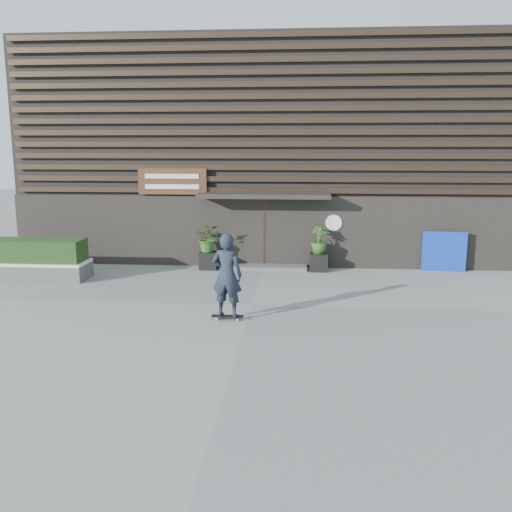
# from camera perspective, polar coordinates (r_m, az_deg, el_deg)

# --- Properties ---
(ground) EXTENTS (80.00, 80.00, 0.00)m
(ground) POSITION_cam_1_polar(r_m,az_deg,el_deg) (15.03, -0.39, -5.04)
(ground) COLOR gray
(ground) RESTS_ON ground
(entrance_step) EXTENTS (3.00, 0.80, 0.12)m
(entrance_step) POSITION_cam_1_polar(r_m,az_deg,el_deg) (19.47, 0.79, -1.12)
(entrance_step) COLOR #504F4D
(entrance_step) RESTS_ON ground
(planter_pot_left) EXTENTS (0.60, 0.60, 0.60)m
(planter_pot_left) POSITION_cam_1_polar(r_m,az_deg,el_deg) (19.44, -4.84, -0.45)
(planter_pot_left) COLOR black
(planter_pot_left) RESTS_ON ground
(bamboo_left) EXTENTS (0.86, 0.75, 0.96)m
(bamboo_left) POSITION_cam_1_polar(r_m,az_deg,el_deg) (19.30, -4.88, 1.82)
(bamboo_left) COLOR #2D591E
(bamboo_left) RESTS_ON planter_pot_left
(planter_pot_right) EXTENTS (0.60, 0.60, 0.60)m
(planter_pot_right) POSITION_cam_1_polar(r_m,az_deg,el_deg) (19.19, 6.42, -0.63)
(planter_pot_right) COLOR black
(planter_pot_right) RESTS_ON ground
(bamboo_right) EXTENTS (0.54, 0.54, 0.96)m
(bamboo_right) POSITION_cam_1_polar(r_m,az_deg,el_deg) (19.05, 6.47, 1.67)
(bamboo_right) COLOR #2D591E
(bamboo_right) RESTS_ON planter_pot_right
(raised_bed) EXTENTS (3.50, 1.20, 0.50)m
(raised_bed) POSITION_cam_1_polar(r_m,az_deg,el_deg) (19.34, -21.75, -1.42)
(raised_bed) COLOR #4D4D4A
(raised_bed) RESTS_ON ground
(snow_layer) EXTENTS (3.50, 1.20, 0.08)m
(snow_layer) POSITION_cam_1_polar(r_m,az_deg,el_deg) (19.29, -21.81, -0.58)
(snow_layer) COLOR white
(snow_layer) RESTS_ON raised_bed
(hedge) EXTENTS (3.30, 1.00, 0.70)m
(hedge) POSITION_cam_1_polar(r_m,az_deg,el_deg) (19.22, -21.90, 0.56)
(hedge) COLOR #1B3613
(hedge) RESTS_ON snow_layer
(blue_tarp) EXTENTS (1.46, 0.23, 1.37)m
(blue_tarp) POSITION_cam_1_polar(r_m,az_deg,el_deg) (20.00, 18.66, 0.45)
(blue_tarp) COLOR #0C2CA2
(blue_tarp) RESTS_ON ground
(building) EXTENTS (18.00, 11.00, 8.00)m
(building) POSITION_cam_1_polar(r_m,az_deg,el_deg) (24.38, 1.68, 10.65)
(building) COLOR black
(building) RESTS_ON ground
(skateboarder) EXTENTS (0.82, 0.62, 2.15)m
(skateboarder) POSITION_cam_1_polar(r_m,az_deg,el_deg) (13.53, -2.99, -1.98)
(skateboarder) COLOR black
(skateboarder) RESTS_ON ground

